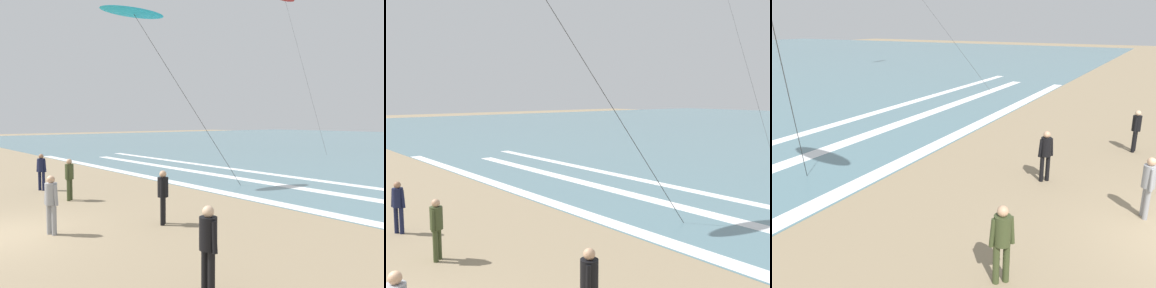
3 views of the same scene
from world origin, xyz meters
The scene contains 4 objects.
wave_foam_shoreline centered at (-0.80, 8.81, 0.01)m, with size 42.98×0.65×0.01m, color white.
surfer_background_far centered at (1.80, 3.95, 0.96)m, with size 0.43×0.42×1.60m.
surfer_right_near centered at (-6.16, 3.06, 0.96)m, with size 0.48×0.35×1.60m.
surfer_left_near centered at (-3.30, 3.17, 0.96)m, with size 0.42×0.43×1.60m.
Camera 2 is at (7.45, -0.74, 4.25)m, focal length 41.48 mm.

